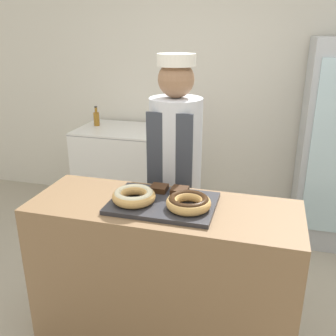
% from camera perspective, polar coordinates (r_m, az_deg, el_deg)
% --- Properties ---
extents(wall_back, '(8.00, 0.06, 2.70)m').
position_cam_1_polar(wall_back, '(3.96, 8.06, 12.49)').
color(wall_back, silver).
rests_on(wall_back, ground_plane).
extents(display_counter, '(1.48, 0.54, 0.98)m').
position_cam_1_polar(display_counter, '(2.30, -0.69, -16.72)').
color(display_counter, brown).
rests_on(display_counter, ground_plane).
extents(serving_tray, '(0.57, 0.40, 0.02)m').
position_cam_1_polar(serving_tray, '(2.04, -0.75, -5.38)').
color(serving_tray, '#2D2D33').
rests_on(serving_tray, display_counter).
extents(donut_light_glaze, '(0.23, 0.23, 0.07)m').
position_cam_1_polar(donut_light_glaze, '(2.02, -5.24, -4.19)').
color(donut_light_glaze, tan).
rests_on(donut_light_glaze, serving_tray).
extents(donut_chocolate_glaze, '(0.23, 0.23, 0.07)m').
position_cam_1_polar(donut_chocolate_glaze, '(1.94, 3.14, -5.18)').
color(donut_chocolate_glaze, tan).
rests_on(donut_chocolate_glaze, serving_tray).
extents(brownie_back_left, '(0.09, 0.09, 0.03)m').
position_cam_1_polar(brownie_back_left, '(2.15, -1.38, -3.10)').
color(brownie_back_left, '#382111').
rests_on(brownie_back_left, serving_tray).
extents(brownie_back_right, '(0.09, 0.09, 0.03)m').
position_cam_1_polar(brownie_back_right, '(2.12, 1.79, -3.45)').
color(brownie_back_right, '#382111').
rests_on(brownie_back_right, serving_tray).
extents(baker_person, '(0.34, 0.34, 1.74)m').
position_cam_1_polar(baker_person, '(2.53, 1.10, -1.50)').
color(baker_person, '#4C4C51').
rests_on(baker_person, ground_plane).
extents(beverage_fridge, '(0.57, 0.70, 1.83)m').
position_cam_1_polar(beverage_fridge, '(3.66, 23.96, 3.31)').
color(beverage_fridge, '#ADB2B7').
rests_on(beverage_fridge, ground_plane).
extents(chest_freezer, '(1.04, 0.67, 0.92)m').
position_cam_1_polar(chest_freezer, '(4.02, -5.87, -0.38)').
color(chest_freezer, white).
rests_on(chest_freezer, ground_plane).
extents(bottle_red, '(0.07, 0.07, 0.24)m').
position_cam_1_polar(bottle_red, '(3.86, 0.88, 7.35)').
color(bottle_red, red).
rests_on(bottle_red, chest_freezer).
extents(bottle_amber, '(0.06, 0.06, 0.20)m').
position_cam_1_polar(bottle_amber, '(4.06, -10.85, 7.47)').
color(bottle_amber, '#99661E').
rests_on(bottle_amber, chest_freezer).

